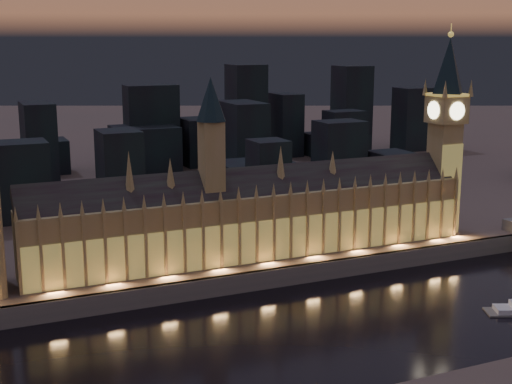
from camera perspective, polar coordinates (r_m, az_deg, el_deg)
name	(u,v)px	position (r m, az deg, el deg)	size (l,w,h in m)	color
ground_plane	(305,325)	(262.30, 3.93, -10.60)	(2000.00, 2000.00, 0.00)	black
north_bank	(66,136)	(748.55, -14.95, 4.34)	(2000.00, 960.00, 8.00)	#504440
embankment_wall	(259,280)	(295.26, 0.21, -7.08)	(2000.00, 2.50, 8.00)	#545758
palace_of_westminster	(254,215)	(309.70, -0.18, -1.83)	(202.00, 21.31, 78.00)	olive
elizabeth_tower	(446,119)	(355.46, 14.98, 5.69)	(18.00, 18.00, 100.20)	olive
city_backdrop	(183,144)	(490.62, -5.87, 3.87)	(473.03, 215.63, 73.43)	black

